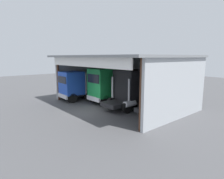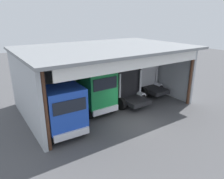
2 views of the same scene
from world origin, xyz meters
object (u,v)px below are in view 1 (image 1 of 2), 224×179
(truck_green_right_bay, at_px, (104,85))
(tool_cart, at_px, (165,101))
(oil_drum, at_px, (185,106))
(truck_white_yard_outside, at_px, (166,93))
(truck_black_center_left_bay, at_px, (130,88))
(truck_blue_center_right_bay, at_px, (73,85))

(truck_green_right_bay, distance_m, tool_cart, 6.45)
(oil_drum, bearing_deg, truck_white_yard_outside, -104.24)
(truck_black_center_left_bay, distance_m, truck_white_yard_outside, 3.53)
(oil_drum, bearing_deg, truck_blue_center_right_bay, -150.22)
(truck_blue_center_right_bay, height_order, truck_black_center_left_bay, truck_black_center_left_bay)
(truck_black_center_left_bay, xyz_separation_m, tool_cart, (1.82, 3.25, -1.46))
(truck_green_right_bay, distance_m, oil_drum, 8.29)
(truck_blue_center_right_bay, relative_size, tool_cart, 4.36)
(truck_blue_center_right_bay, distance_m, truck_black_center_left_bay, 6.97)
(truck_white_yard_outside, xyz_separation_m, oil_drum, (0.59, 2.32, -1.37))
(truck_white_yard_outside, distance_m, tool_cart, 2.89)
(truck_white_yard_outside, height_order, tool_cart, truck_white_yard_outside)
(truck_black_center_left_bay, bearing_deg, truck_green_right_bay, -168.06)
(truck_black_center_left_bay, bearing_deg, tool_cart, 60.29)
(truck_green_right_bay, height_order, truck_black_center_left_bay, truck_green_right_bay)
(truck_blue_center_right_bay, relative_size, oil_drum, 5.10)
(oil_drum, bearing_deg, truck_green_right_bay, -149.26)
(truck_black_center_left_bay, height_order, oil_drum, truck_black_center_left_bay)
(truck_green_right_bay, bearing_deg, truck_white_yard_outside, -164.13)
(truck_blue_center_right_bay, bearing_deg, tool_cart, -143.52)
(oil_drum, distance_m, tool_cart, 2.12)
(truck_blue_center_right_bay, xyz_separation_m, tool_cart, (8.32, 5.73, -1.23))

